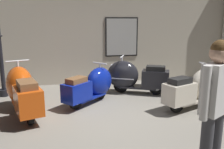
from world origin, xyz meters
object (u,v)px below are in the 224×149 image
(visitor_0, at_px, (215,102))
(scooter_1, at_px, (93,85))
(scooter_0, at_px, (22,90))
(scooter_3, at_px, (197,88))
(scooter_2, at_px, (133,77))

(visitor_0, bearing_deg, scooter_1, -10.07)
(scooter_0, height_order, scooter_3, scooter_0)
(scooter_3, bearing_deg, scooter_0, 151.90)
(scooter_3, height_order, visitor_0, visitor_0)
(scooter_3, xyz_separation_m, visitor_0, (-1.24, -2.41, 0.57))
(visitor_0, bearing_deg, scooter_2, -30.01)
(scooter_1, height_order, visitor_0, visitor_0)
(scooter_2, bearing_deg, scooter_3, 155.79)
(scooter_2, distance_m, scooter_3, 1.80)
(scooter_1, xyz_separation_m, scooter_3, (2.36, -0.82, 0.03))
(scooter_0, relative_size, scooter_2, 1.09)
(scooter_2, height_order, scooter_3, scooter_2)
(scooter_2, xyz_separation_m, scooter_3, (1.18, -1.36, -0.01))
(scooter_1, bearing_deg, scooter_3, -62.52)
(scooter_1, xyz_separation_m, scooter_2, (1.17, 0.54, 0.04))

